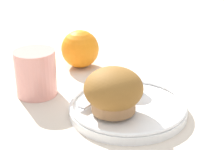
# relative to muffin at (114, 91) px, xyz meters

# --- Properties ---
(ground_plane) EXTENTS (3.00, 3.00, 0.00)m
(ground_plane) POSITION_rel_muffin_xyz_m (0.04, -0.01, -0.05)
(ground_plane) COLOR beige
(plate) EXTENTS (0.20, 0.20, 0.02)m
(plate) POSITION_rel_muffin_xyz_m (0.04, -0.00, -0.04)
(plate) COLOR white
(plate) RESTS_ON ground_plane
(muffin) EXTENTS (0.10, 0.10, 0.07)m
(muffin) POSITION_rel_muffin_xyz_m (0.00, 0.00, 0.00)
(muffin) COLOR #9E7047
(muffin) RESTS_ON plate
(cream_ramekin) EXTENTS (0.04, 0.04, 0.02)m
(cream_ramekin) POSITION_rel_muffin_xyz_m (0.08, 0.03, -0.02)
(cream_ramekin) COLOR silver
(cream_ramekin) RESTS_ON plate
(berry_pair) EXTENTS (0.03, 0.01, 0.01)m
(berry_pair) POSITION_rel_muffin_xyz_m (0.03, 0.03, -0.03)
(berry_pair) COLOR maroon
(berry_pair) RESTS_ON plate
(butter_knife) EXTENTS (0.16, 0.03, 0.00)m
(butter_knife) POSITION_rel_muffin_xyz_m (0.05, 0.05, -0.03)
(butter_knife) COLOR silver
(butter_knife) RESTS_ON plate
(orange_fruit) EXTENTS (0.08, 0.08, 0.08)m
(orange_fruit) POSITION_rel_muffin_xyz_m (0.13, 0.21, -0.01)
(orange_fruit) COLOR orange
(orange_fruit) RESTS_ON ground_plane
(juice_glass) EXTENTS (0.08, 0.08, 0.09)m
(juice_glass) POSITION_rel_muffin_xyz_m (-0.02, 0.18, -0.01)
(juice_glass) COLOR #E5998C
(juice_glass) RESTS_ON ground_plane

